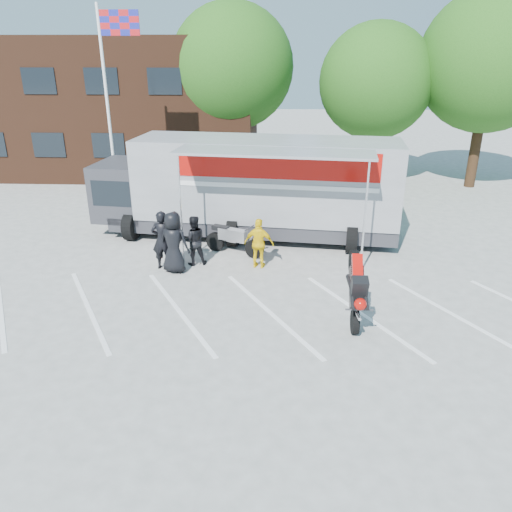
# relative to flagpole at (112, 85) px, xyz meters

# --- Properties ---
(ground) EXTENTS (100.00, 100.00, 0.00)m
(ground) POSITION_rel_flagpole_xyz_m (6.24, -10.00, -5.05)
(ground) COLOR #ADACA7
(ground) RESTS_ON ground
(parking_bay_lines) EXTENTS (18.09, 13.33, 0.01)m
(parking_bay_lines) POSITION_rel_flagpole_xyz_m (6.24, -9.00, -5.05)
(parking_bay_lines) COLOR white
(parking_bay_lines) RESTS_ON ground
(office_building) EXTENTS (18.00, 8.00, 7.00)m
(office_building) POSITION_rel_flagpole_xyz_m (-3.76, 8.00, -1.55)
(office_building) COLOR #462516
(office_building) RESTS_ON ground
(flagpole) EXTENTS (1.61, 0.12, 8.00)m
(flagpole) POSITION_rel_flagpole_xyz_m (0.00, 0.00, 0.00)
(flagpole) COLOR white
(flagpole) RESTS_ON ground
(tree_left) EXTENTS (6.12, 6.12, 8.64)m
(tree_left) POSITION_rel_flagpole_xyz_m (4.24, 6.00, 0.51)
(tree_left) COLOR #382314
(tree_left) RESTS_ON ground
(tree_mid) EXTENTS (5.44, 5.44, 7.68)m
(tree_mid) POSITION_rel_flagpole_xyz_m (11.24, 5.00, -0.11)
(tree_mid) COLOR #382314
(tree_mid) RESTS_ON ground
(tree_right) EXTENTS (6.46, 6.46, 9.12)m
(tree_right) POSITION_rel_flagpole_xyz_m (16.24, 4.50, 0.82)
(tree_right) COLOR #382314
(tree_right) RESTS_ON ground
(transporter_truck) EXTENTS (11.67, 6.61, 3.54)m
(transporter_truck) POSITION_rel_flagpole_xyz_m (5.72, -3.22, -5.05)
(transporter_truck) COLOR gray
(transporter_truck) RESTS_ON ground
(parked_motorcycle) EXTENTS (2.28, 1.55, 1.14)m
(parked_motorcycle) POSITION_rel_flagpole_xyz_m (5.19, -5.02, -5.05)
(parked_motorcycle) COLOR #A6A6AB
(parked_motorcycle) RESTS_ON ground
(stunt_bike_rider) EXTENTS (0.83, 1.74, 2.04)m
(stunt_bike_rider) POSITION_rel_flagpole_xyz_m (8.50, -9.29, -5.05)
(stunt_bike_rider) COLOR black
(stunt_bike_rider) RESTS_ON ground
(spectator_leather_a) EXTENTS (1.06, 0.83, 1.91)m
(spectator_leather_a) POSITION_rel_flagpole_xyz_m (3.49, -6.51, -4.10)
(spectator_leather_a) COLOR black
(spectator_leather_a) RESTS_ON ground
(spectator_leather_b) EXTENTS (0.69, 0.46, 1.87)m
(spectator_leather_b) POSITION_rel_flagpole_xyz_m (3.09, -6.26, -4.12)
(spectator_leather_b) COLOR black
(spectator_leather_b) RESTS_ON ground
(spectator_leather_c) EXTENTS (0.91, 0.79, 1.60)m
(spectator_leather_c) POSITION_rel_flagpole_xyz_m (3.99, -5.90, -4.25)
(spectator_leather_c) COLOR black
(spectator_leather_c) RESTS_ON ground
(spectator_hivis) EXTENTS (0.99, 0.57, 1.59)m
(spectator_hivis) POSITION_rel_flagpole_xyz_m (6.06, -6.07, -4.26)
(spectator_hivis) COLOR yellow
(spectator_hivis) RESTS_ON ground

